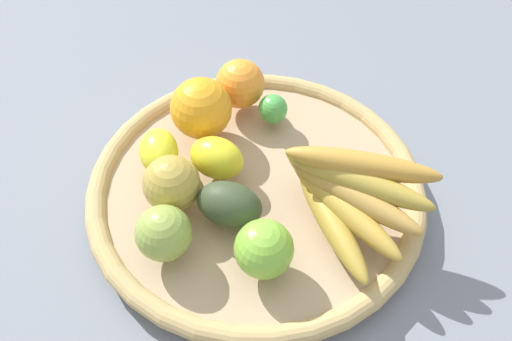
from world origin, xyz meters
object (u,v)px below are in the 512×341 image
(banana_bunch, at_px, (349,194))
(apple_2, at_px, (172,184))
(lime_0, at_px, (273,109))
(orange_0, at_px, (201,108))
(apple_1, at_px, (264,249))
(apple_0, at_px, (164,233))
(avocado, at_px, (229,204))
(orange_1, at_px, (240,84))
(lemon_1, at_px, (217,158))
(lemon_0, at_px, (159,151))

(banana_bunch, xyz_separation_m, apple_2, (-0.00, 0.21, -0.01))
(lime_0, height_order, orange_0, orange_0)
(apple_1, bearing_deg, orange_0, 27.06)
(lime_0, relative_size, apple_2, 0.58)
(apple_2, distance_m, apple_0, 0.07)
(banana_bunch, height_order, apple_1, banana_bunch)
(lime_0, distance_m, apple_0, 0.25)
(banana_bunch, xyz_separation_m, avocado, (-0.02, 0.14, -0.02))
(banana_bunch, distance_m, orange_1, 0.24)
(orange_1, bearing_deg, apple_2, 162.85)
(lemon_1, bearing_deg, avocado, -159.90)
(avocado, distance_m, lemon_1, 0.08)
(apple_0, bearing_deg, lime_0, -24.46)
(lime_0, relative_size, apple_0, 0.63)
(apple_1, xyz_separation_m, lemon_1, (0.13, 0.07, -0.01))
(apple_2, xyz_separation_m, apple_0, (-0.07, -0.00, -0.00))
(lime_0, distance_m, avocado, 0.18)
(avocado, height_order, apple_0, apple_0)
(apple_0, bearing_deg, apple_2, 3.98)
(lemon_0, height_order, orange_1, orange_1)
(apple_1, height_order, apple_0, apple_1)
(avocado, height_order, lemon_0, avocado)
(avocado, bearing_deg, lime_0, -11.63)
(lime_0, relative_size, banana_bunch, 0.22)
(apple_0, bearing_deg, apple_1, -94.65)
(orange_1, xyz_separation_m, apple_0, (-0.26, 0.05, -0.00))
(lime_0, bearing_deg, apple_1, -177.41)
(orange_1, bearing_deg, banana_bunch, -141.06)
(apple_1, distance_m, lemon_1, 0.15)
(lemon_0, xyz_separation_m, apple_2, (-0.06, -0.03, 0.01))
(lemon_0, distance_m, apple_0, 0.13)
(lime_0, relative_size, lemon_0, 0.60)
(orange_0, bearing_deg, lemon_0, 146.64)
(avocado, distance_m, lemon_0, 0.13)
(lime_0, xyz_separation_m, lemon_0, (-0.10, 0.14, 0.00))
(apple_1, xyz_separation_m, apple_2, (0.08, 0.12, 0.00))
(lime_0, bearing_deg, orange_0, 108.69)
(lime_0, xyz_separation_m, avocado, (-0.18, 0.04, 0.01))
(orange_1, bearing_deg, apple_0, 168.24)
(banana_bunch, bearing_deg, apple_1, 130.75)
(banana_bunch, height_order, apple_0, banana_bunch)
(orange_0, distance_m, apple_2, 0.13)
(orange_0, distance_m, apple_0, 0.20)
(lemon_0, bearing_deg, lime_0, -54.29)
(avocado, relative_size, apple_2, 1.14)
(lemon_0, bearing_deg, orange_0, -33.36)
(banana_bunch, distance_m, apple_0, 0.22)
(lime_0, height_order, apple_2, apple_2)
(lime_0, relative_size, orange_0, 0.49)
(orange_0, height_order, orange_1, orange_0)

